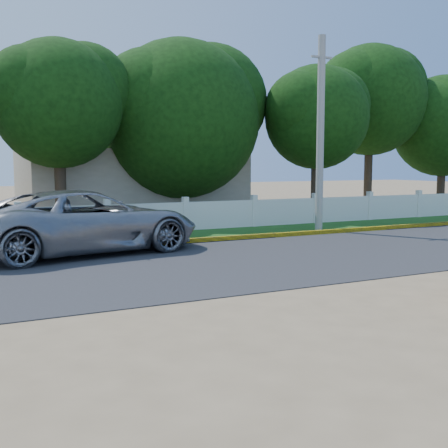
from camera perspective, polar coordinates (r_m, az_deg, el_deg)
name	(u,v)px	position (r m, az deg, el deg)	size (l,w,h in m)	color
ground	(274,307)	(10.19, 5.13, -8.38)	(120.00, 120.00, 0.00)	#9E8460
road	(179,266)	(14.12, -4.59, -4.24)	(60.00, 7.00, 0.02)	#38383A
grass_verge	(119,240)	(19.02, -10.58, -1.62)	(60.00, 3.50, 0.03)	#2D601E
curb	(135,245)	(17.40, -9.02, -2.09)	(40.00, 0.18, 0.16)	yellow
fence	(107,220)	(20.35, -11.75, 0.38)	(40.00, 0.10, 1.10)	silver
building_near	(131,183)	(27.63, -9.46, 4.09)	(10.00, 6.00, 3.20)	#B7AD99
utility_pole	(320,135)	(21.51, 9.76, 8.93)	(0.28, 0.28, 7.25)	gray
vehicle	(86,222)	(16.44, -13.85, 0.24)	(3.02, 6.55, 1.82)	gray
tree_row	(176,109)	(24.97, -4.88, 11.59)	(39.94, 7.91, 8.85)	#473828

